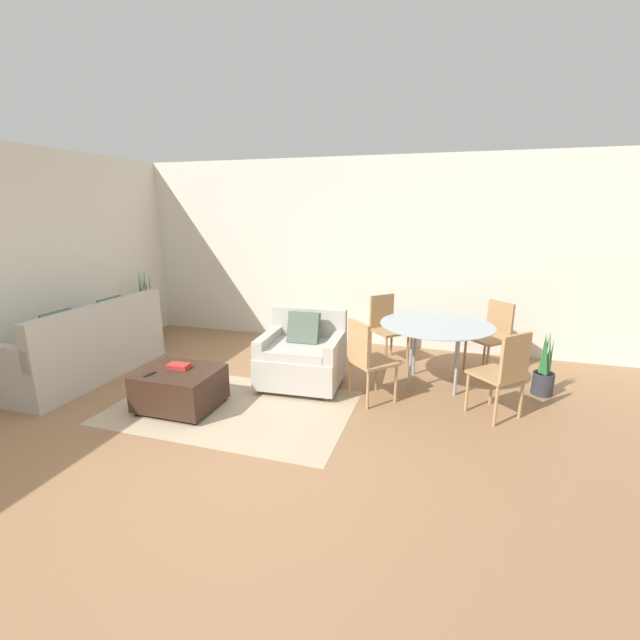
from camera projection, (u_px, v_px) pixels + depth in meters
name	position (u px, v px, depth m)	size (l,w,h in m)	color
ground_plane	(229.00, 445.00, 3.79)	(20.00, 20.00, 0.00)	#936B47
wall_back	(331.00, 253.00, 6.50)	(12.00, 0.06, 2.75)	silver
wall_left	(74.00, 259.00, 5.70)	(0.06, 12.00, 2.75)	silver
area_rug	(232.00, 407.00, 4.51)	(2.48, 1.56, 0.01)	tan
couch	(85.00, 352.00, 5.27)	(0.90, 2.00, 0.95)	#B2ADA3
armchair	(302.00, 356.00, 5.02)	(0.97, 0.88, 0.87)	#B2ADA3
ottoman	(180.00, 387.00, 4.45)	(0.77, 0.67, 0.41)	#382319
book_stack	(179.00, 366.00, 4.46)	(0.23, 0.15, 0.05)	#B72D28
tv_remote_primary	(149.00, 374.00, 4.29)	(0.07, 0.14, 0.01)	black
potted_plant	(148.00, 321.00, 6.72)	(0.32, 0.32, 1.18)	brown
dining_table	(436.00, 329.00, 4.93)	(1.28, 1.28, 0.75)	#99A8AD
dining_chair_near_left	(366.00, 356.00, 4.53)	(0.59, 0.59, 0.90)	tan
dining_chair_near_right	(504.00, 369.00, 4.15)	(0.59, 0.59, 0.90)	tan
dining_chair_far_left	(386.00, 324.00, 5.79)	(0.59, 0.59, 0.90)	tan
dining_chair_far_right	(493.00, 332.00, 5.40)	(0.59, 0.59, 0.90)	tan
potted_plant_small	(544.00, 374.00, 4.77)	(0.23, 0.23, 0.75)	#333338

